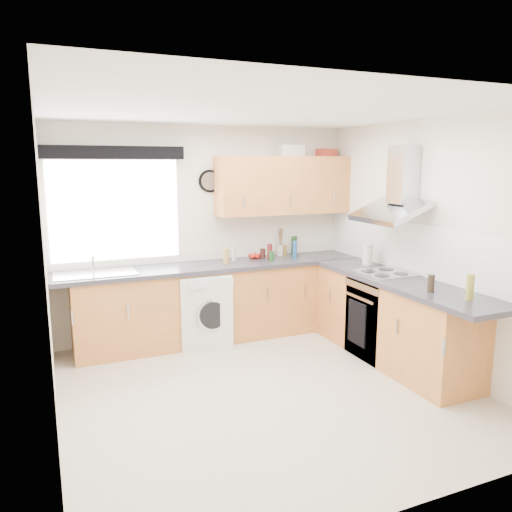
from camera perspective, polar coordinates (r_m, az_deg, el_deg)
name	(u,v)px	position (r m, az deg, el deg)	size (l,w,h in m)	color
ground_plane	(267,390)	(4.78, 1.29, -15.07)	(3.60, 3.60, 0.00)	beige
ceiling	(268,110)	(4.33, 1.43, 16.30)	(3.60, 3.60, 0.02)	white
wall_back	(206,232)	(6.05, -5.73, 2.74)	(3.60, 0.02, 2.50)	silver
wall_front	(402,313)	(2.89, 16.40, -6.28)	(3.60, 0.02, 2.50)	silver
wall_left	(47,275)	(4.00, -22.81, -2.04)	(0.02, 3.60, 2.50)	silver
wall_right	(428,245)	(5.38, 19.11, 1.24)	(0.02, 3.60, 2.50)	silver
window	(115,210)	(5.78, -15.77, 5.03)	(1.40, 0.02, 1.10)	silver
window_blind	(114,153)	(5.67, -15.97, 11.30)	(1.50, 0.18, 0.14)	black
splashback	(408,247)	(5.60, 16.94, 0.99)	(0.01, 3.00, 0.54)	white
base_cab_back	(207,305)	(5.92, -5.66, -5.56)	(3.00, 0.58, 0.86)	#A6632F
base_cab_corner	(325,291)	(6.55, 7.87, -4.02)	(0.60, 0.60, 0.86)	#A6632F
base_cab_right	(392,321)	(5.49, 15.27, -7.18)	(0.58, 2.10, 0.86)	#A6632F
worktop_back	(214,266)	(5.83, -4.78, -1.18)	(3.60, 0.62, 0.05)	#27262D
worktop_right	(403,282)	(5.25, 16.43, -2.89)	(0.62, 2.42, 0.05)	#27262D
sink	(95,270)	(5.55, -17.93, -1.57)	(0.84, 0.46, 0.10)	#B0B5BE
oven	(382,318)	(5.60, 14.23, -6.84)	(0.56, 0.58, 0.85)	black
hob_plate	(384,273)	(5.47, 14.46, -1.91)	(0.52, 0.52, 0.01)	#B0B5BE
extractor_hood	(396,192)	(5.42, 15.72, 7.03)	(0.52, 0.78, 0.66)	#B0B5BE
upper_cabinets	(284,185)	(6.19, 3.17, 8.07)	(1.70, 0.35, 0.70)	#A6632F
washing_machine	(205,309)	(5.80, -5.81, -5.99)	(0.57, 0.55, 0.84)	silver
wall_clock	(210,181)	(5.97, -5.26, 8.52)	(0.27, 0.27, 0.04)	black
casserole	(288,151)	(6.32, 3.73, 11.91)	(0.33, 0.24, 0.14)	silver
storage_box	(326,153)	(6.58, 8.02, 11.61)	(0.21, 0.18, 0.10)	#BE3A29
utensil_pot	(281,250)	(6.35, 2.82, 0.69)	(0.10, 0.10, 0.14)	#A39C87
kitchen_roll	(368,254)	(5.89, 12.64, 0.18)	(0.11, 0.11, 0.24)	silver
tomato_cluster	(255,256)	(6.15, -0.15, 0.01)	(0.14, 0.14, 0.06)	#A5190E
jar_0	(226,256)	(5.85, -3.43, -0.01)	(0.07, 0.07, 0.17)	olive
jar_1	(263,254)	(6.15, 0.77, 0.28)	(0.07, 0.07, 0.12)	#361513
jar_2	(271,256)	(5.98, 1.77, -0.02)	(0.06, 0.06, 0.12)	#164017
jar_3	(270,252)	(6.08, 1.59, 0.49)	(0.06, 0.06, 0.19)	#521117
jar_4	(295,250)	(6.13, 4.45, 0.69)	(0.05, 0.05, 0.22)	navy
jar_5	(234,254)	(5.99, -2.57, 0.27)	(0.05, 0.05, 0.18)	#AFA895
jar_6	(294,246)	(6.41, 4.39, 1.20)	(0.07, 0.07, 0.23)	#153412
jar_7	(285,251)	(6.31, 3.35, 0.62)	(0.04, 0.04, 0.14)	brown
bottle_0	(470,287)	(4.64, 23.28, -3.29)	(0.07, 0.07, 0.23)	olive
bottle_1	(431,283)	(4.80, 19.38, -2.97)	(0.06, 0.06, 0.17)	black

